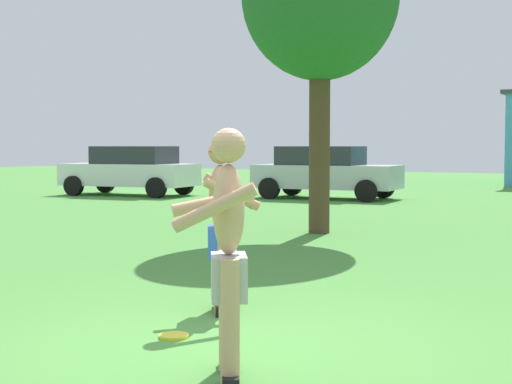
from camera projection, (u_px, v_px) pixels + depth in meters
ground_plane at (221, 346)px, 6.09m from camera, size 80.00×80.00×0.00m
player_with_cap at (221, 218)px, 7.31m from camera, size 0.73×0.80×1.67m
player_in_gray at (228, 247)px, 5.20m from camera, size 0.78×0.76×1.72m
frisbee at (174, 336)px, 6.37m from camera, size 0.25×0.25×0.03m
car_silver_mid_lot at (325, 171)px, 22.97m from camera, size 4.38×2.19×1.58m
car_white_far_end at (131, 170)px, 24.50m from camera, size 4.45×2.36×1.58m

